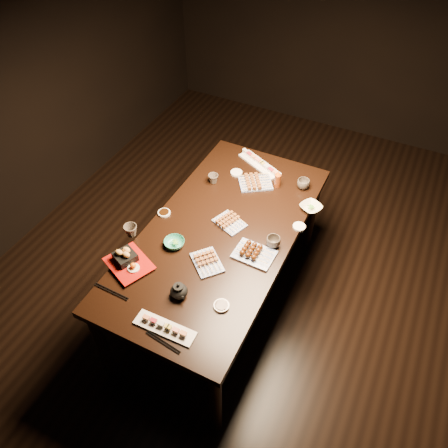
# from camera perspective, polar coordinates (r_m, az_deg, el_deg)

# --- Properties ---
(ground) EXTENTS (5.00, 5.00, 0.00)m
(ground) POSITION_cam_1_polar(r_m,az_deg,el_deg) (3.43, 3.74, -8.44)
(ground) COLOR black
(ground) RESTS_ON ground
(dining_table) EXTENTS (1.36, 1.98, 0.75)m
(dining_table) POSITION_cam_1_polar(r_m,az_deg,el_deg) (3.07, -0.42, -5.78)
(dining_table) COLOR black
(dining_table) RESTS_ON ground
(sushi_platter_near) EXTENTS (0.34, 0.10, 0.04)m
(sushi_platter_near) POSITION_cam_1_polar(r_m,az_deg,el_deg) (2.36, -7.76, -13.11)
(sushi_platter_near) COLOR white
(sushi_platter_near) RESTS_ON dining_table
(sushi_platter_far) EXTENTS (0.38, 0.26, 0.05)m
(sushi_platter_far) POSITION_cam_1_polar(r_m,az_deg,el_deg) (3.29, 4.69, 7.99)
(sushi_platter_far) COLOR white
(sushi_platter_far) RESTS_ON dining_table
(yakitori_plate_center) EXTENTS (0.23, 0.20, 0.05)m
(yakitori_plate_center) POSITION_cam_1_polar(r_m,az_deg,el_deg) (2.81, 0.74, 0.38)
(yakitori_plate_center) COLOR #828EB6
(yakitori_plate_center) RESTS_ON dining_table
(yakitori_plate_right) EXTENTS (0.25, 0.25, 0.05)m
(yakitori_plate_right) POSITION_cam_1_polar(r_m,az_deg,el_deg) (2.59, -2.23, -4.80)
(yakitori_plate_right) COLOR #828EB6
(yakitori_plate_right) RESTS_ON dining_table
(yakitori_plate_left) EXTENTS (0.28, 0.26, 0.06)m
(yakitori_plate_left) POSITION_cam_1_polar(r_m,az_deg,el_deg) (3.11, 4.14, 5.62)
(yakitori_plate_left) COLOR #828EB6
(yakitori_plate_left) RESTS_ON dining_table
(tsukune_plate) EXTENTS (0.25, 0.18, 0.06)m
(tsukune_plate) POSITION_cam_1_polar(r_m,az_deg,el_deg) (2.63, 3.99, -3.66)
(tsukune_plate) COLOR #828EB6
(tsukune_plate) RESTS_ON dining_table
(edamame_bowl_green) EXTENTS (0.13, 0.13, 0.04)m
(edamame_bowl_green) POSITION_cam_1_polar(r_m,az_deg,el_deg) (2.70, -6.50, -2.49)
(edamame_bowl_green) COLOR teal
(edamame_bowl_green) RESTS_ON dining_table
(edamame_bowl_cream) EXTENTS (0.18, 0.18, 0.03)m
(edamame_bowl_cream) POSITION_cam_1_polar(r_m,az_deg,el_deg) (2.97, 11.28, 2.15)
(edamame_bowl_cream) COLOR beige
(edamame_bowl_cream) RESTS_ON dining_table
(tempura_tray) EXTENTS (0.33, 0.30, 0.10)m
(tempura_tray) POSITION_cam_1_polar(r_m,az_deg,el_deg) (2.62, -12.40, -4.62)
(tempura_tray) COLOR black
(tempura_tray) RESTS_ON dining_table
(teacup_near_left) EXTENTS (0.10, 0.10, 0.08)m
(teacup_near_left) POSITION_cam_1_polar(r_m,az_deg,el_deg) (2.79, -12.08, -0.85)
(teacup_near_left) COLOR #4C433A
(teacup_near_left) RESTS_ON dining_table
(teacup_mid_right) EXTENTS (0.12, 0.12, 0.07)m
(teacup_mid_right) POSITION_cam_1_polar(r_m,az_deg,el_deg) (2.69, 6.44, -2.33)
(teacup_mid_right) COLOR #4C433A
(teacup_mid_right) RESTS_ON dining_table
(teacup_far_left) EXTENTS (0.10, 0.10, 0.07)m
(teacup_far_left) POSITION_cam_1_polar(r_m,az_deg,el_deg) (3.12, -1.42, 5.94)
(teacup_far_left) COLOR #4C433A
(teacup_far_left) RESTS_ON dining_table
(teacup_far_right) EXTENTS (0.11, 0.11, 0.07)m
(teacup_far_right) POSITION_cam_1_polar(r_m,az_deg,el_deg) (3.12, 10.31, 5.17)
(teacup_far_right) COLOR #4C433A
(teacup_far_right) RESTS_ON dining_table
(teapot) EXTENTS (0.16, 0.16, 0.10)m
(teapot) POSITION_cam_1_polar(r_m,az_deg,el_deg) (2.44, -5.92, -8.55)
(teapot) COLOR black
(teapot) RESTS_ON dining_table
(condiment_bottle) EXTENTS (0.06, 0.06, 0.14)m
(condiment_bottle) POSITION_cam_1_polar(r_m,az_deg,el_deg) (3.08, 7.02, 5.89)
(condiment_bottle) COLOR maroon
(condiment_bottle) RESTS_ON dining_table
(sauce_dish_west) EXTENTS (0.11, 0.11, 0.01)m
(sauce_dish_west) POSITION_cam_1_polar(r_m,az_deg,el_deg) (2.92, -7.82, 1.45)
(sauce_dish_west) COLOR white
(sauce_dish_west) RESTS_ON dining_table
(sauce_dish_east) EXTENTS (0.11, 0.11, 0.01)m
(sauce_dish_east) POSITION_cam_1_polar(r_m,az_deg,el_deg) (2.84, 9.79, -0.35)
(sauce_dish_east) COLOR white
(sauce_dish_east) RESTS_ON dining_table
(sauce_dish_se) EXTENTS (0.12, 0.12, 0.02)m
(sauce_dish_se) POSITION_cam_1_polar(r_m,az_deg,el_deg) (2.42, -0.34, -10.64)
(sauce_dish_se) COLOR white
(sauce_dish_se) RESTS_ON dining_table
(sauce_dish_nw) EXTENTS (0.12, 0.12, 0.02)m
(sauce_dish_nw) POSITION_cam_1_polar(r_m,az_deg,el_deg) (3.21, 1.63, 6.71)
(sauce_dish_nw) COLOR white
(sauce_dish_nw) RESTS_ON dining_table
(chopsticks_near) EXTENTS (0.23, 0.03, 0.01)m
(chopsticks_near) POSITION_cam_1_polar(r_m,az_deg,el_deg) (2.56, -14.52, -8.52)
(chopsticks_near) COLOR black
(chopsticks_near) RESTS_ON dining_table
(chopsticks_se) EXTENTS (0.22, 0.05, 0.01)m
(chopsticks_se) POSITION_cam_1_polar(r_m,az_deg,el_deg) (2.33, -7.96, -15.03)
(chopsticks_se) COLOR black
(chopsticks_se) RESTS_ON dining_table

